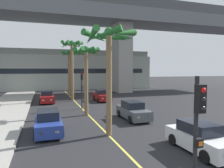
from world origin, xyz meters
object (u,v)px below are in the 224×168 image
Objects in this scene: car_queue_fourth at (48,123)px; palm_tree_near_median at (69,62)px; palm_tree_far_median at (72,52)px; palm_tree_farthest_median at (86,60)px; car_queue_third at (200,138)px; car_queue_front at (47,97)px; car_queue_second at (102,96)px; car_queue_fifth at (133,111)px; traffic_light_median_far at (82,85)px; traffic_light_median_near at (198,131)px; palm_tree_mid_median at (109,48)px.

palm_tree_near_median reaches higher than car_queue_fourth.
palm_tree_far_median reaches higher than palm_tree_farthest_median.
palm_tree_farthest_median is (-4.06, 10.58, 4.52)m from car_queue_third.
car_queue_front is 21.04m from car_queue_third.
palm_tree_near_median is (-3.50, 7.83, 4.85)m from car_queue_second.
car_queue_fourth is 7.45m from car_queue_fifth.
traffic_light_median_far is at bearing -125.76° from car_queue_second.
car_queue_front is 0.50× the size of palm_tree_far_median.
traffic_light_median_far is at bearing 64.80° from car_queue_fourth.
palm_tree_near_median reaches higher than traffic_light_median_far.
palm_tree_far_median reaches higher than traffic_light_median_near.
car_queue_second and car_queue_third have the same top height.
car_queue_fifth is 0.54× the size of palm_tree_near_median.
palm_tree_farthest_median is at bearing -89.86° from palm_tree_far_median.
car_queue_front is 1.00× the size of car_queue_second.
traffic_light_median_far reaches higher than car_queue_second.
palm_tree_farthest_median is (0.02, -9.53, -1.45)m from palm_tree_far_median.
palm_tree_near_median reaches higher than car_queue_third.
car_queue_fifth is at bearing -59.24° from car_queue_front.
palm_tree_mid_median reaches higher than traffic_light_median_far.
car_queue_fourth is (-7.42, -13.05, 0.00)m from car_queue_second.
palm_tree_mid_median is 6.49m from palm_tree_farthest_median.
palm_tree_farthest_median is at bearing 90.47° from traffic_light_median_near.
car_queue_front and car_queue_fourth have the same top height.
traffic_light_median_near is at bearing -90.12° from traffic_light_median_far.
car_queue_second is at bearing 80.93° from traffic_light_median_near.
traffic_light_median_near is at bearing -89.66° from palm_tree_far_median.
palm_tree_far_median is (-0.18, 6.30, 3.97)m from traffic_light_median_far.
car_queue_front is at bearing 110.77° from palm_tree_farthest_median.
palm_tree_near_median is at bearing 97.91° from car_queue_third.
palm_tree_far_median is at bearing 162.97° from car_queue_second.
car_queue_front is at bearing -118.06° from palm_tree_near_median.
palm_tree_mid_median reaches higher than car_queue_third.
palm_tree_far_median is at bearing 106.46° from car_queue_fifth.
car_queue_second is 10.24m from palm_tree_farthest_median.
car_queue_front is 6.89m from palm_tree_far_median.
traffic_light_median_far is 10.16m from palm_tree_mid_median.
palm_tree_far_median reaches higher than palm_tree_mid_median.
palm_tree_near_median is 0.91× the size of palm_tree_far_median.
palm_tree_far_median reaches higher than car_queue_third.
traffic_light_median_near is (-3.72, -23.29, 1.99)m from car_queue_second.
palm_tree_far_median is at bearing 75.98° from car_queue_fourth.
traffic_light_median_far is at bearing 105.78° from car_queue_third.
car_queue_fifth is 0.98× the size of traffic_light_median_far.
car_queue_front is 0.63× the size of palm_tree_farthest_median.
palm_tree_farthest_median reaches higher than traffic_light_median_near.
palm_tree_farthest_median is (3.44, -9.08, 4.52)m from car_queue_front.
car_queue_third is 6.21m from traffic_light_median_near.
car_queue_third is 9.63m from car_queue_fourth.
car_queue_front is at bearing 103.32° from palm_tree_mid_median.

